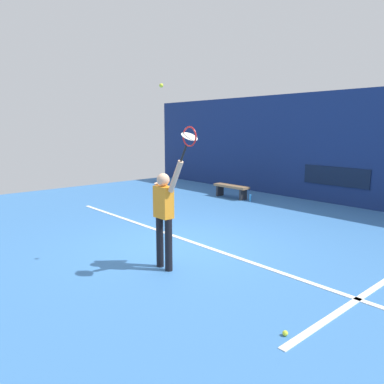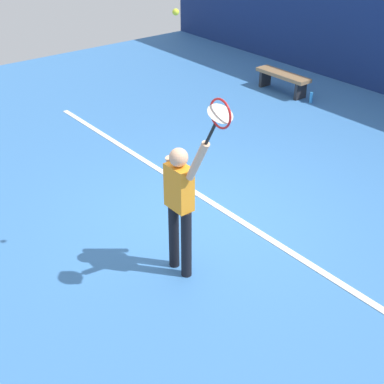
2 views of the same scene
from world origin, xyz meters
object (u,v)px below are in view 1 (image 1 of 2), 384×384
Objects in this scene: tennis_racket at (189,138)px; water_bottle at (250,198)px; tennis_player at (164,213)px; tennis_ball at (161,85)px; spare_ball at (285,333)px; court_bench at (231,188)px.

tennis_racket is 7.14m from water_bottle.
water_bottle is (-2.88, 5.81, -0.89)m from tennis_player.
tennis_player is 2.13m from tennis_ball.
tennis_racket is at bearing 173.49° from spare_ball.
tennis_racket reaches higher than court_bench.
tennis_racket reaches higher than water_bottle.
spare_ball is (2.77, -0.29, -3.10)m from tennis_ball.
tennis_racket reaches higher than spare_ball.
tennis_ball is at bearing -64.24° from water_bottle.
tennis_racket is at bearing -4.54° from tennis_ball.
court_bench is at bearing 122.85° from tennis_player.
tennis_player is 2.85m from spare_ball.
tennis_ball reaches higher than spare_ball.
court_bench is 0.90m from water_bottle.
tennis_player is at bearing -63.63° from water_bottle.
tennis_ball is at bearing -57.63° from court_bench.
tennis_racket is 2.56× the size of water_bottle.
tennis_racket reaches higher than tennis_player.
court_bench is 20.59× the size of spare_ball.
tennis_racket is at bearing -58.70° from water_bottle.
water_bottle is (-2.77, 5.75, -3.01)m from tennis_ball.
tennis_racket is 1.14m from tennis_ball.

